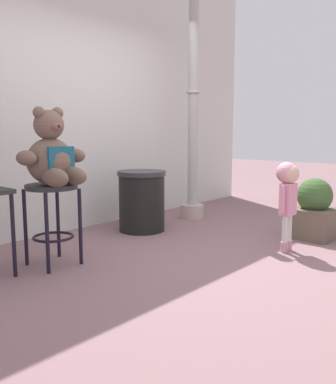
{
  "coord_description": "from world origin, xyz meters",
  "views": [
    {
      "loc": [
        -3.01,
        -2.25,
        1.14
      ],
      "look_at": [
        -0.16,
        0.24,
        0.6
      ],
      "focal_mm": 39.35,
      "sensor_mm": 36.0,
      "label": 1
    }
  ],
  "objects_px": {
    "teddy_bear": "(52,156)",
    "lamppost": "(193,133)",
    "child_walking": "(288,187)",
    "trash_bin": "(142,201)",
    "planter_with_shrub": "(314,211)",
    "bar_stool_with_teddy": "(52,206)"
  },
  "relations": [
    {
      "from": "teddy_bear",
      "to": "lamppost",
      "type": "relative_size",
      "value": 0.23
    },
    {
      "from": "teddy_bear",
      "to": "child_walking",
      "type": "xyz_separation_m",
      "value": [
        1.7,
        -1.29,
        -0.32
      ]
    },
    {
      "from": "trash_bin",
      "to": "lamppost",
      "type": "relative_size",
      "value": 0.25
    },
    {
      "from": "teddy_bear",
      "to": "lamppost",
      "type": "height_order",
      "value": "lamppost"
    },
    {
      "from": "child_walking",
      "to": "lamppost",
      "type": "xyz_separation_m",
      "value": [
        0.66,
        1.64,
        0.5
      ]
    },
    {
      "from": "child_walking",
      "to": "trash_bin",
      "type": "height_order",
      "value": "child_walking"
    },
    {
      "from": "teddy_bear",
      "to": "planter_with_shrub",
      "type": "bearing_deg",
      "value": -28.46
    },
    {
      "from": "child_walking",
      "to": "lamppost",
      "type": "bearing_deg",
      "value": 113.73
    },
    {
      "from": "trash_bin",
      "to": "teddy_bear",
      "type": "bearing_deg",
      "value": -166.18
    },
    {
      "from": "teddy_bear",
      "to": "planter_with_shrub",
      "type": "distance_m",
      "value": 2.78
    },
    {
      "from": "bar_stool_with_teddy",
      "to": "lamppost",
      "type": "distance_m",
      "value": 2.46
    },
    {
      "from": "planter_with_shrub",
      "to": "child_walking",
      "type": "bearing_deg",
      "value": -179.44
    },
    {
      "from": "teddy_bear",
      "to": "planter_with_shrub",
      "type": "xyz_separation_m",
      "value": [
        2.37,
        -1.29,
        -0.64
      ]
    },
    {
      "from": "bar_stool_with_teddy",
      "to": "planter_with_shrub",
      "type": "xyz_separation_m",
      "value": [
        2.37,
        -1.32,
        -0.21
      ]
    },
    {
      "from": "trash_bin",
      "to": "lamppost",
      "type": "xyz_separation_m",
      "value": [
        0.96,
        0.01,
        0.77
      ]
    },
    {
      "from": "bar_stool_with_teddy",
      "to": "lamppost",
      "type": "xyz_separation_m",
      "value": [
        2.36,
        0.32,
        0.61
      ]
    },
    {
      "from": "teddy_bear",
      "to": "child_walking",
      "type": "height_order",
      "value": "teddy_bear"
    },
    {
      "from": "teddy_bear",
      "to": "trash_bin",
      "type": "distance_m",
      "value": 1.56
    },
    {
      "from": "bar_stool_with_teddy",
      "to": "planter_with_shrub",
      "type": "distance_m",
      "value": 2.72
    },
    {
      "from": "child_walking",
      "to": "trash_bin",
      "type": "bearing_deg",
      "value": 145.97
    },
    {
      "from": "child_walking",
      "to": "planter_with_shrub",
      "type": "bearing_deg",
      "value": 46.12
    },
    {
      "from": "planter_with_shrub",
      "to": "lamppost",
      "type": "bearing_deg",
      "value": 90.58
    }
  ]
}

